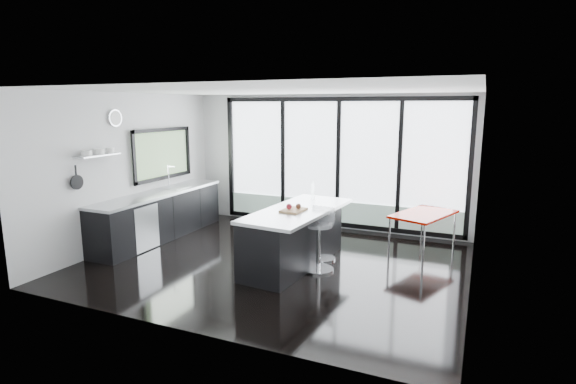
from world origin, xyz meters
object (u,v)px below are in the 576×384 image
at_px(island, 294,236).
at_px(bar_stool_far, 323,240).
at_px(red_table, 423,232).
at_px(bar_stool_near, 318,247).

height_order(island, bar_stool_far, island).
relative_size(island, red_table, 1.84).
relative_size(bar_stool_near, bar_stool_far, 1.16).
height_order(bar_stool_far, red_table, red_table).
distance_m(bar_stool_far, red_table, 1.88).
bearing_deg(red_table, island, -139.34).
xyz_separation_m(island, bar_stool_near, (0.46, -0.10, -0.09)).
bearing_deg(island, bar_stool_near, -11.68).
relative_size(island, bar_stool_near, 3.08).
xyz_separation_m(island, bar_stool_far, (0.36, 0.43, -0.14)).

